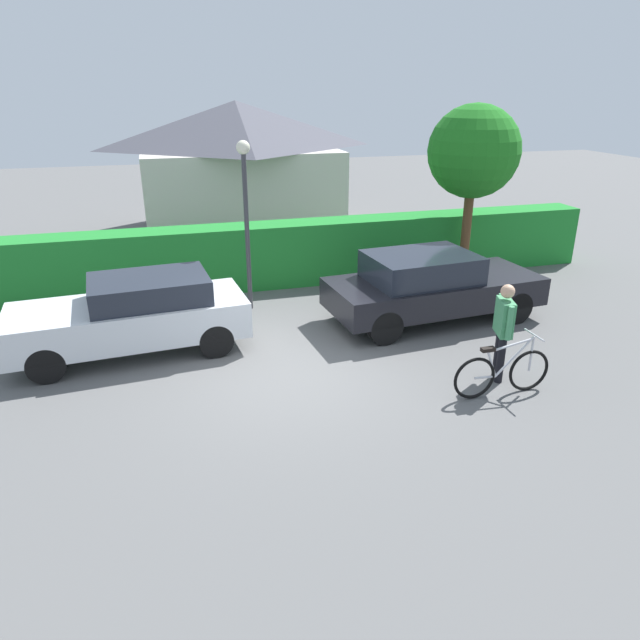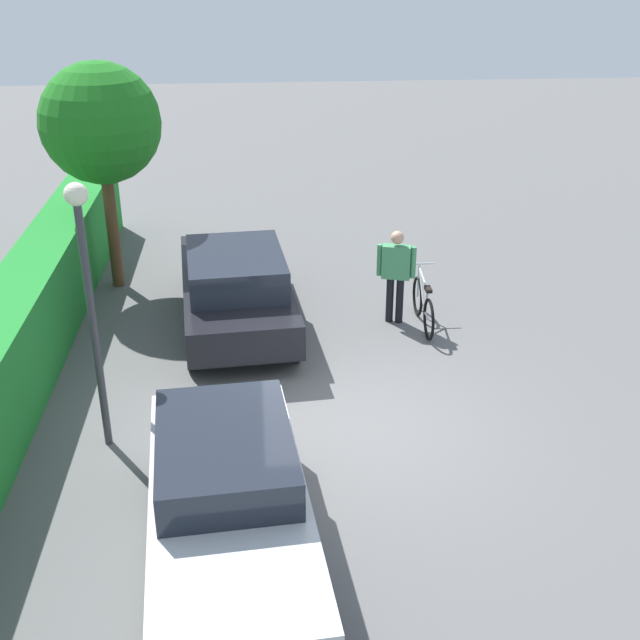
# 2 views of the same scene
# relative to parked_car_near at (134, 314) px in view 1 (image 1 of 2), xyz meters

# --- Properties ---
(ground_plane) EXTENTS (60.00, 60.00, 0.00)m
(ground_plane) POSITION_rel_parked_car_near_xyz_m (2.45, -1.65, -0.74)
(ground_plane) COLOR #5A5A5A
(hedge_row) EXTENTS (18.05, 0.90, 1.51)m
(hedge_row) POSITION_rel_parked_car_near_xyz_m (2.45, 3.16, 0.01)
(hedge_row) COLOR #1F7D2C
(hedge_row) RESTS_ON ground
(house_distant) EXTENTS (6.37, 4.96, 4.13)m
(house_distant) POSITION_rel_parked_car_near_xyz_m (3.28, 9.16, 1.37)
(house_distant) COLOR beige
(house_distant) RESTS_ON ground
(parked_car_near) EXTENTS (4.24, 1.95, 1.41)m
(parked_car_near) POSITION_rel_parked_car_near_xyz_m (0.00, 0.00, 0.00)
(parked_car_near) COLOR silver
(parked_car_near) RESTS_ON ground
(parked_car_far) EXTENTS (4.52, 2.13, 1.44)m
(parked_car_far) POSITION_rel_parked_car_near_xyz_m (5.83, -0.02, 0.01)
(parked_car_far) COLOR black
(parked_car_far) RESTS_ON ground
(bicycle) EXTENTS (1.67, 0.50, 0.99)m
(bicycle) POSITION_rel_parked_car_near_xyz_m (5.55, -3.21, -0.35)
(bicycle) COLOR black
(bicycle) RESTS_ON ground
(person_rider) EXTENTS (0.33, 0.65, 1.67)m
(person_rider) POSITION_rel_parked_car_near_xyz_m (5.78, -2.76, 0.24)
(person_rider) COLOR black
(person_rider) RESTS_ON ground
(street_lamp) EXTENTS (0.28, 0.28, 3.56)m
(street_lamp) POSITION_rel_parked_car_near_xyz_m (2.36, 1.67, 1.61)
(street_lamp) COLOR #38383D
(street_lamp) RESTS_ON ground
(tree_kerbside) EXTENTS (2.16, 2.16, 4.21)m
(tree_kerbside) POSITION_rel_parked_car_near_xyz_m (7.88, 2.30, 2.36)
(tree_kerbside) COLOR brown
(tree_kerbside) RESTS_ON ground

